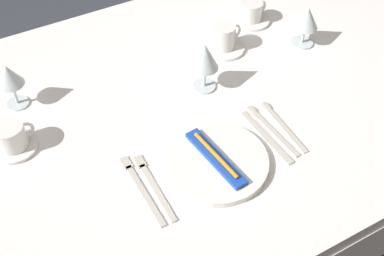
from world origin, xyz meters
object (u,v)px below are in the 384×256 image
object	(u,v)px
fork_inner	(140,187)
wine_glass_left	(9,77)
toothbrush_package	(216,157)
coffee_cup_left	(252,10)
wine_glass_right	(306,19)
spoon_soup	(266,124)
spoon_dessert	(278,120)
coffee_cup_right	(224,36)
dinner_knife	(267,138)
wine_glass_centre	(205,58)
coffee_cup_far	(11,136)
fork_outer	(153,184)
dinner_plate	(215,162)

from	to	relation	value
fork_inner	wine_glass_left	world-z (taller)	wine_glass_left
toothbrush_package	wine_glass_left	bearing A→B (deg)	129.33
coffee_cup_left	fork_inner	bearing A→B (deg)	-143.83
coffee_cup_left	wine_glass_right	size ratio (longest dim) A/B	0.71
fork_inner	wine_glass_left	bearing A→B (deg)	112.41
spoon_soup	wine_glass_right	world-z (taller)	wine_glass_right
fork_inner	spoon_dessert	size ratio (longest dim) A/B	1.11
fork_inner	coffee_cup_right	bearing A→B (deg)	38.65
wine_glass_left	fork_inner	bearing A→B (deg)	-67.59
dinner_knife	spoon_dessert	bearing A→B (deg)	32.73
wine_glass_centre	coffee_cup_far	bearing A→B (deg)	176.28
spoon_dessert	toothbrush_package	bearing A→B (deg)	-168.03
spoon_dessert	wine_glass_left	world-z (taller)	wine_glass_left
fork_outer	dinner_knife	bearing A→B (deg)	-1.77
spoon_soup	wine_glass_right	size ratio (longest dim) A/B	1.61
fork_outer	coffee_cup_far	xyz separation A→B (m)	(-0.26, 0.28, 0.04)
toothbrush_package	spoon_soup	bearing A→B (deg)	15.41
dinner_knife	coffee_cup_left	bearing A→B (deg)	61.12
fork_inner	coffee_cup_right	distance (m)	0.59
dinner_plate	wine_glass_left	distance (m)	0.59
dinner_plate	wine_glass_right	world-z (taller)	wine_glass_right
dinner_knife	fork_inner	bearing A→B (deg)	177.28
wine_glass_left	coffee_cup_right	bearing A→B (deg)	-5.66
spoon_dessert	coffee_cup_right	world-z (taller)	coffee_cup_right
wine_glass_centre	coffee_cup_right	bearing A→B (deg)	41.57
wine_glass_centre	wine_glass_right	size ratio (longest dim) A/B	1.14
wine_glass_right	toothbrush_package	bearing A→B (deg)	-149.41
coffee_cup_far	fork_inner	bearing A→B (deg)	-50.32
coffee_cup_left	coffee_cup_far	distance (m)	0.86
fork_outer	spoon_dessert	world-z (taller)	spoon_dessert
spoon_soup	coffee_cup_left	distance (m)	0.48
fork_inner	wine_glass_right	size ratio (longest dim) A/B	1.71
dinner_plate	dinner_knife	xyz separation A→B (m)	(0.16, 0.01, -0.01)
dinner_plate	fork_outer	world-z (taller)	dinner_plate
coffee_cup_left	coffee_cup_far	size ratio (longest dim) A/B	0.95
fork_outer	fork_inner	distance (m)	0.03
fork_inner	coffee_cup_far	distance (m)	0.36
fork_inner	wine_glass_right	xyz separation A→B (m)	(0.69, 0.27, 0.09)
spoon_soup	wine_glass_right	distance (m)	0.40
toothbrush_package	coffee_cup_far	size ratio (longest dim) A/B	2.13
spoon_soup	fork_inner	bearing A→B (deg)	-175.91
spoon_dessert	coffee_cup_left	size ratio (longest dim) A/B	2.16
wine_glass_right	dinner_plate	bearing A→B (deg)	-149.41
dinner_knife	coffee_cup_left	xyz separation A→B (m)	(0.26, 0.47, 0.04)
spoon_dessert	coffee_cup_far	bearing A→B (deg)	158.86
toothbrush_package	fork_inner	xyz separation A→B (m)	(-0.19, 0.02, -0.02)
spoon_soup	coffee_cup_left	world-z (taller)	coffee_cup_left
spoon_dessert	wine_glass_left	distance (m)	0.73
toothbrush_package	coffee_cup_far	xyz separation A→B (m)	(-0.42, 0.30, 0.02)
toothbrush_package	wine_glass_right	distance (m)	0.58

